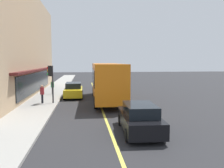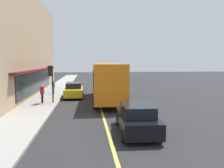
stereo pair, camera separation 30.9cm
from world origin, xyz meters
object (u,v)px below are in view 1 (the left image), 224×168
object	(u,v)px
bus	(107,80)
pedestrian_mid_block	(42,92)
car_yellow	(74,90)
traffic_light	(51,75)
car_black	(140,119)
pedestrian_waiting	(53,86)

from	to	relation	value
bus	pedestrian_mid_block	distance (m)	5.90
car_yellow	traffic_light	bearing A→B (deg)	155.76
car_black	pedestrian_mid_block	bearing A→B (deg)	36.71
bus	traffic_light	world-z (taller)	bus
car_yellow	car_black	bearing A→B (deg)	-162.60
car_yellow	pedestrian_mid_block	xyz separation A→B (m)	(-3.94, 2.46, 0.34)
traffic_light	pedestrian_waiting	distance (m)	5.73
car_yellow	car_black	world-z (taller)	same
bus	pedestrian_waiting	size ratio (longest dim) A/B	7.23
car_yellow	pedestrian_mid_block	world-z (taller)	pedestrian_mid_block
bus	pedestrian_mid_block	bearing A→B (deg)	103.51
traffic_light	pedestrian_mid_block	bearing A→B (deg)	96.55
traffic_light	pedestrian_mid_block	size ratio (longest dim) A/B	2.03
traffic_light	car_yellow	distance (m)	4.59
bus	car_black	bearing A→B (deg)	-175.89
bus	pedestrian_waiting	world-z (taller)	bus
car_black	pedestrian_mid_block	xyz separation A→B (m)	(8.56, 6.38, 0.34)
pedestrian_waiting	pedestrian_mid_block	bearing A→B (deg)	178.61
pedestrian_waiting	car_black	bearing A→B (deg)	-156.18
bus	traffic_light	xyz separation A→B (m)	(-1.28, 4.94, 0.55)
bus	car_yellow	size ratio (longest dim) A/B	2.59
traffic_light	car_yellow	bearing A→B (deg)	-24.24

